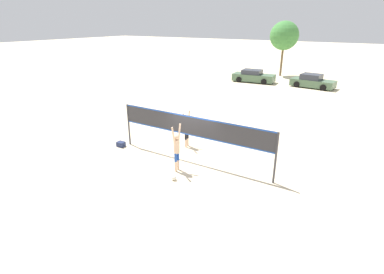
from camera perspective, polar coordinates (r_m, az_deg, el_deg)
name	(u,v)px	position (r m, az deg, el deg)	size (l,w,h in m)	color
ground_plane	(192,161)	(15.23, 0.00, -4.56)	(200.00, 200.00, 0.00)	beige
volleyball_net	(192,128)	(14.56, 0.00, 1.63)	(8.47, 0.09, 2.37)	#38383D
player_spiker	(177,147)	(13.81, -2.94, -1.95)	(0.28, 0.72, 2.27)	beige
player_blocker	(187,129)	(16.56, -1.03, 1.62)	(0.28, 0.69, 2.04)	beige
volleyball	(174,178)	(13.46, -3.46, -7.77)	(0.22, 0.22, 0.22)	silver
gear_bag	(121,144)	(17.35, -13.38, -1.34)	(0.43, 0.34, 0.28)	navy
parked_car_near	(253,76)	(35.94, 11.60, 11.23)	(4.82, 2.27, 1.40)	#4C6B4C
parked_car_mid	(312,82)	(34.63, 21.95, 9.76)	(4.58, 2.37, 1.42)	#4C6B4C
tree_left_cluster	(284,36)	(40.72, 17.17, 17.94)	(3.51, 3.51, 6.68)	brown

